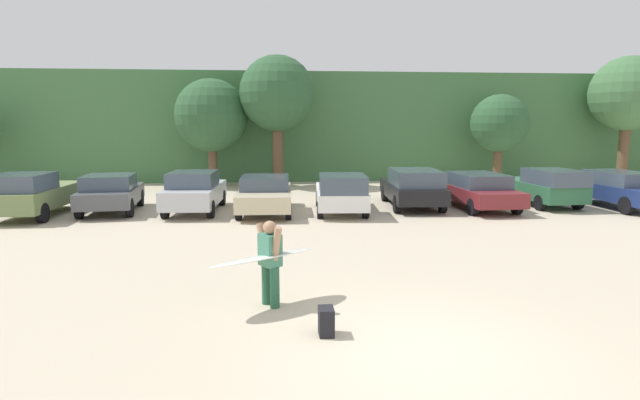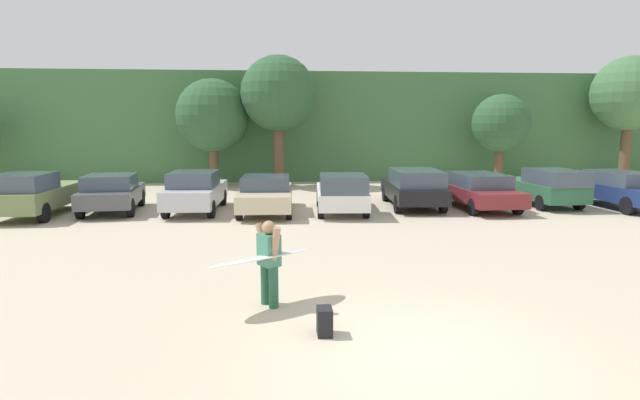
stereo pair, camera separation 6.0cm
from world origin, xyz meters
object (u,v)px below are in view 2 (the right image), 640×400
(parked_car_silver, at_px, (195,191))
(parked_car_maroon, at_px, (479,190))
(parked_car_olive_green, at_px, (34,194))
(surfboard_white, at_px, (264,257))
(parked_car_forest_green, at_px, (545,186))
(parked_car_white, at_px, (342,193))
(person_adult, at_px, (269,258))
(parked_car_dark_gray, at_px, (112,192))
(backpack_dropped, at_px, (325,321))
(parked_car_champagne, at_px, (266,193))
(parked_car_navy, at_px, (619,188))
(parked_car_black, at_px, (414,187))

(parked_car_silver, relative_size, parked_car_maroon, 0.94)
(parked_car_olive_green, distance_m, surfboard_white, 13.23)
(parked_car_olive_green, height_order, parked_car_maroon, parked_car_olive_green)
(parked_car_olive_green, relative_size, parked_car_forest_green, 1.01)
(parked_car_white, relative_size, person_adult, 2.72)
(parked_car_olive_green, bearing_deg, parked_car_white, -90.57)
(parked_car_dark_gray, height_order, parked_car_forest_green, parked_car_forest_green)
(parked_car_silver, bearing_deg, person_adult, -162.04)
(backpack_dropped, bearing_deg, parked_car_white, 81.19)
(parked_car_maroon, relative_size, parked_car_forest_green, 1.06)
(parked_car_olive_green, distance_m, parked_car_champagne, 8.38)
(parked_car_silver, bearing_deg, backpack_dropped, -159.87)
(parked_car_silver, relative_size, parked_car_white, 1.02)
(parked_car_white, bearing_deg, parked_car_dark_gray, 87.61)
(parked_car_white, relative_size, parked_car_forest_green, 0.97)
(parked_car_olive_green, xyz_separation_m, backpack_dropped, (9.48, -11.56, -0.61))
(parked_car_silver, xyz_separation_m, parked_car_white, (5.54, -0.80, -0.02))
(person_adult, bearing_deg, parked_car_forest_green, -168.70)
(parked_car_maroon, distance_m, surfboard_white, 13.39)
(parked_car_white, xyz_separation_m, person_adult, (-2.64, -9.87, 0.13))
(parked_car_olive_green, bearing_deg, parked_car_silver, -83.85)
(parked_car_navy, bearing_deg, surfboard_white, 123.46)
(parked_car_navy, relative_size, backpack_dropped, 10.48)
(person_adult, bearing_deg, parked_car_maroon, -160.99)
(parked_car_olive_green, height_order, parked_car_silver, parked_car_olive_green)
(parked_car_silver, bearing_deg, surfboard_white, -162.56)
(parked_car_forest_green, xyz_separation_m, parked_car_navy, (2.70, -0.77, -0.02))
(parked_car_olive_green, height_order, parked_car_champagne, parked_car_olive_green)
(parked_car_forest_green, relative_size, person_adult, 2.79)
(parked_car_silver, relative_size, parked_car_navy, 0.95)
(parked_car_olive_green, xyz_separation_m, parked_car_navy, (22.48, -0.03, -0.05))
(parked_car_dark_gray, relative_size, person_adult, 2.56)
(parked_car_navy, xyz_separation_m, surfboard_white, (-13.98, -10.12, 0.14))
(parked_car_forest_green, xyz_separation_m, person_adult, (-11.18, -10.87, 0.10))
(parked_car_olive_green, xyz_separation_m, parked_car_maroon, (16.81, 0.35, -0.09))
(person_adult, bearing_deg, parked_car_dark_gray, -93.67)
(parked_car_maroon, bearing_deg, surfboard_white, 139.80)
(parked_car_white, height_order, parked_car_navy, parked_car_white)
(parked_car_silver, distance_m, backpack_dropped, 12.69)
(parked_car_dark_gray, xyz_separation_m, parked_car_silver, (3.17, -0.18, 0.03))
(parked_car_black, height_order, surfboard_white, parked_car_black)
(parked_car_dark_gray, xyz_separation_m, parked_car_navy, (19.95, -0.75, 0.02))
(parked_car_black, relative_size, person_adult, 2.98)
(parked_car_black, relative_size, backpack_dropped, 10.67)
(parked_car_maroon, height_order, parked_car_forest_green, parked_car_forest_green)
(parked_car_black, height_order, parked_car_maroon, parked_car_black)
(person_adult, bearing_deg, parked_car_white, -137.87)
(parked_car_white, xyz_separation_m, surfboard_white, (-2.74, -9.89, 0.16))
(parked_car_olive_green, bearing_deg, parked_car_dark_gray, -73.37)
(parked_car_silver, height_order, parked_car_navy, parked_car_silver)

